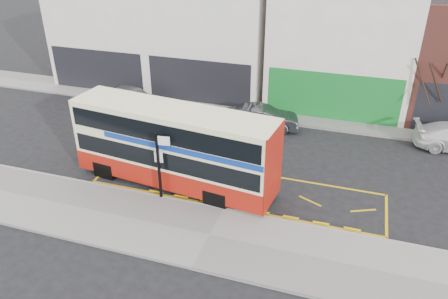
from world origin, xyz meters
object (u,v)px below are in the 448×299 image
(bus_stop_post, at_px, (160,160))
(street_tree_left, at_px, (78,31))
(street_tree_right, at_px, (430,68))
(double_decker_bus, at_px, (174,146))
(car_silver, at_px, (132,97))
(car_grey, at_px, (262,118))

(bus_stop_post, xyz_separation_m, street_tree_left, (-12.56, 12.65, 2.01))
(street_tree_left, height_order, street_tree_right, street_tree_left)
(double_decker_bus, xyz_separation_m, street_tree_left, (-12.63, 11.20, 2.02))
(car_silver, relative_size, car_grey, 0.99)
(bus_stop_post, relative_size, car_grey, 0.74)
(bus_stop_post, xyz_separation_m, street_tree_right, (11.77, 11.52, 1.91))
(car_grey, distance_m, street_tree_left, 15.99)
(bus_stop_post, height_order, car_grey, bus_stop_post)
(bus_stop_post, bearing_deg, street_tree_left, 128.44)
(car_grey, distance_m, street_tree_right, 10.09)
(car_silver, bearing_deg, street_tree_left, 61.18)
(car_grey, bearing_deg, street_tree_right, -85.92)
(car_grey, relative_size, street_tree_right, 0.76)
(street_tree_left, bearing_deg, bus_stop_post, -45.23)
(double_decker_bus, relative_size, street_tree_left, 1.70)
(double_decker_bus, bearing_deg, street_tree_left, 144.96)
(car_silver, distance_m, street_tree_left, 7.53)
(car_silver, height_order, street_tree_right, street_tree_right)
(bus_stop_post, relative_size, street_tree_right, 0.56)
(double_decker_bus, bearing_deg, street_tree_right, 47.25)
(double_decker_bus, relative_size, car_grey, 2.30)
(street_tree_left, bearing_deg, car_silver, -28.73)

